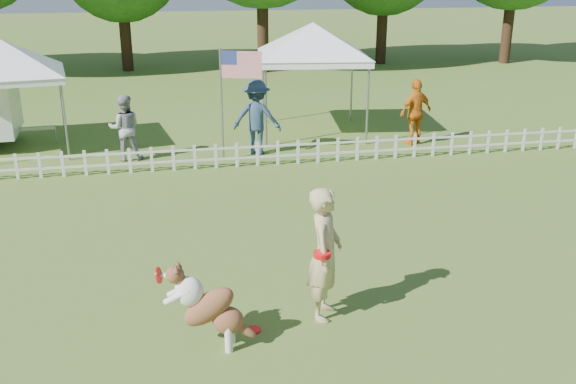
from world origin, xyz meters
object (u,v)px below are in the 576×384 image
Objects in this scene: dog at (210,307)px; flag_pole at (222,106)px; frisbee_on_turf at (253,330)px; canopy_tent_right at (312,80)px; canopy_tent_left at (10,99)px; handler at (325,254)px; spectator_b at (257,117)px; spectator_a at (125,128)px; spectator_c at (416,112)px.

flag_pole is at bearing 97.99° from dog.
frisbee_on_turf is (0.57, 0.27, -0.56)m from dog.
frisbee_on_turf is 8.06m from flag_pole.
canopy_tent_right is (3.66, 10.49, 0.95)m from dog.
flag_pole is (0.33, 7.94, 1.36)m from frisbee_on_turf.
frisbee_on_turf is 0.07× the size of canopy_tent_right.
canopy_tent_left is 7.99m from canopy_tent_right.
spectator_b reaches higher than handler.
spectator_a is (-1.46, 8.70, 0.24)m from dog.
canopy_tent_right is 1.10× the size of flag_pole.
handler is 0.62× the size of canopy_tent_right.
canopy_tent_right is (7.97, 0.55, 0.12)m from canopy_tent_left.
spectator_a is (-2.36, 0.49, -0.56)m from flag_pole.
canopy_tent_left is at bearing -169.06° from canopy_tent_right.
spectator_c reaches higher than dog.
frisbee_on_turf is 8.51m from spectator_b.
canopy_tent_right reaches higher than frisbee_on_turf.
canopy_tent_right is 2.68m from spectator_b.
spectator_c is (10.42, -1.19, -0.52)m from canopy_tent_left.
canopy_tent_right reaches higher than spectator_b.
dog is 10.67m from spectator_c.
canopy_tent_right is 1.60× the size of spectator_b.
spectator_a is (-3.05, 8.21, -0.13)m from handler.
canopy_tent_left is 5.49m from flag_pole.
spectator_b reaches higher than frisbee_on_turf.
canopy_tent_left reaches higher than dog.
spectator_b is (1.24, 8.37, 0.94)m from frisbee_on_turf.
spectator_a reaches higher than frisbee_on_turf.
spectator_a is (2.85, -1.24, -0.59)m from canopy_tent_left.
flag_pole is at bearing 166.47° from spectator_a.
flag_pole is at bearing -133.36° from canopy_tent_right.
dog is (-1.60, -0.49, -0.37)m from handler.
spectator_a is at bearing -176.81° from flag_pole.
flag_pole is 1.56× the size of spectator_c.
handler is 8.15m from spectator_b.
handler is 1.06× the size of spectator_c.
spectator_b is at bearing -21.57° from canopy_tent_left.
canopy_tent_left is 6.27m from spectator_b.
spectator_b is (3.27, -0.06, 0.14)m from spectator_a.
spectator_c is (4.30, 0.11, -0.06)m from spectator_b.
flag_pole is (5.21, -1.74, -0.02)m from canopy_tent_left.
flag_pole reaches higher than spectator_c.
flag_pole reaches higher than spectator_a.
flag_pole is 1.09m from spectator_b.
handler reaches higher than spectator_c.
frisbee_on_turf is 0.12× the size of spectator_b.
spectator_c is at bearing -16.07° from canopy_tent_left.
spectator_c is (4.51, 8.26, -0.06)m from handler.
spectator_a is at bearing 103.51° from frisbee_on_turf.
spectator_c is (5.54, 8.48, 0.87)m from frisbee_on_turf.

